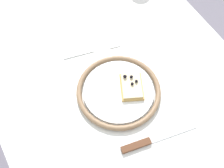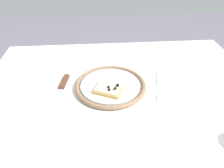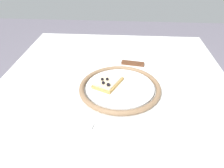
% 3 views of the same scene
% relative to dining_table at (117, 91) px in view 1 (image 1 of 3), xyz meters
% --- Properties ---
extents(ground_plane, '(6.00, 6.00, 0.00)m').
position_rel_dining_table_xyz_m(ground_plane, '(0.00, 0.00, -0.62)').
color(ground_plane, slate).
extents(dining_table, '(1.08, 0.82, 0.71)m').
position_rel_dining_table_xyz_m(dining_table, '(0.00, 0.00, 0.00)').
color(dining_table, white).
rests_on(dining_table, ground_plane).
extents(plate, '(0.27, 0.27, 0.02)m').
position_rel_dining_table_xyz_m(plate, '(0.05, -0.02, 0.10)').
color(plate, white).
rests_on(plate, dining_table).
extents(pizza_slice_near, '(0.12, 0.10, 0.03)m').
position_rel_dining_table_xyz_m(pizza_slice_near, '(0.06, 0.02, 0.11)').
color(pizza_slice_near, tan).
rests_on(pizza_slice_near, plate).
extents(knife, '(0.06, 0.24, 0.01)m').
position_rel_dining_table_xyz_m(knife, '(0.23, -0.03, 0.09)').
color(knife, silver).
rests_on(knife, dining_table).
extents(fork, '(0.06, 0.20, 0.00)m').
position_rel_dining_table_xyz_m(fork, '(-0.14, -0.02, 0.09)').
color(fork, silver).
rests_on(fork, dining_table).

